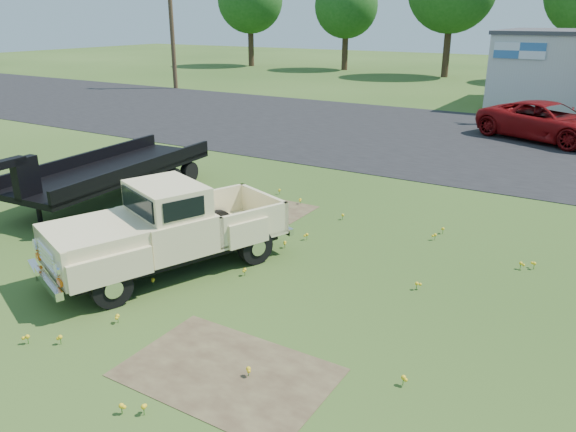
% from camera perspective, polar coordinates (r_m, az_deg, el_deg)
% --- Properties ---
extents(ground, '(140.00, 140.00, 0.00)m').
position_cam_1_polar(ground, '(11.39, -3.05, -5.82)').
color(ground, '#294817').
rests_on(ground, ground).
extents(asphalt_lot, '(90.00, 14.00, 0.02)m').
position_cam_1_polar(asphalt_lot, '(24.66, 17.11, 7.41)').
color(asphalt_lot, black).
rests_on(asphalt_lot, ground).
extents(dirt_patch_a, '(3.00, 2.00, 0.01)m').
position_cam_1_polar(dirt_patch_a, '(8.52, -6.16, -15.54)').
color(dirt_patch_a, '#483526').
rests_on(dirt_patch_a, ground).
extents(dirt_patch_b, '(2.20, 1.60, 0.01)m').
position_cam_1_polar(dirt_patch_b, '(15.11, -1.87, 0.79)').
color(dirt_patch_b, '#483526').
rests_on(dirt_patch_b, ground).
extents(utility_pole_west, '(1.60, 0.30, 9.00)m').
position_cam_1_polar(utility_pole_west, '(41.26, -11.77, 18.95)').
color(utility_pole_west, '#40291D').
rests_on(utility_pole_west, ground).
extents(treeline_a, '(6.40, 6.40, 9.52)m').
position_cam_1_polar(treeline_a, '(59.12, -3.88, 21.07)').
color(treeline_a, '#3A281A').
rests_on(treeline_a, ground).
extents(treeline_b, '(5.76, 5.76, 8.57)m').
position_cam_1_polar(treeline_b, '(54.90, 5.95, 20.45)').
color(treeline_b, '#3A281A').
rests_on(treeline_b, ground).
extents(vintage_pickup_truck, '(3.66, 5.39, 1.82)m').
position_cam_1_polar(vintage_pickup_truck, '(11.44, -11.98, -1.15)').
color(vintage_pickup_truck, beige).
rests_on(vintage_pickup_truck, ground).
extents(flatbed_trailer, '(2.69, 6.85, 1.83)m').
position_cam_1_polar(flatbed_trailer, '(16.50, -17.50, 4.82)').
color(flatbed_trailer, black).
rests_on(flatbed_trailer, ground).
extents(red_pickup, '(6.15, 4.55, 1.55)m').
position_cam_1_polar(red_pickup, '(25.58, 24.88, 8.65)').
color(red_pickup, maroon).
rests_on(red_pickup, ground).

